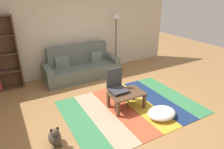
{
  "coord_description": "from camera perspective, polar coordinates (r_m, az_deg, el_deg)",
  "views": [
    {
      "loc": [
        -2.12,
        -3.47,
        2.56
      ],
      "look_at": [
        0.07,
        0.41,
        0.65
      ],
      "focal_mm": 32.14,
      "sensor_mm": 36.0,
      "label": 1
    }
  ],
  "objects": [
    {
      "name": "pouf",
      "position": [
        4.5,
        13.91,
        -10.59
      ],
      "size": [
        0.63,
        0.51,
        0.2
      ],
      "primitive_type": "ellipsoid",
      "color": "white",
      "rests_on": "rug"
    },
    {
      "name": "back_wall",
      "position": [
        6.49,
        -10.1,
        12.11
      ],
      "size": [
        6.8,
        0.1,
        2.7
      ],
      "primitive_type": "cube",
      "color": "beige",
      "rests_on": "ground_plane"
    },
    {
      "name": "rug",
      "position": [
        4.78,
        5.39,
        -9.21
      ],
      "size": [
        3.02,
        2.23,
        0.01
      ],
      "color": "#387F4C",
      "rests_on": "ground_plane"
    },
    {
      "name": "ground_plane",
      "position": [
        4.8,
        1.68,
        -9.02
      ],
      "size": [
        14.0,
        14.0,
        0.0
      ],
      "primitive_type": "plane",
      "color": "#9E7042"
    },
    {
      "name": "standing_lamp",
      "position": [
        6.7,
        1.17,
        14.39
      ],
      "size": [
        0.32,
        0.32,
        1.84
      ],
      "color": "black",
      "rests_on": "ground_plane"
    },
    {
      "name": "dog",
      "position": [
        3.83,
        -15.96,
        -16.69
      ],
      "size": [
        0.22,
        0.35,
        0.4
      ],
      "color": "#473D33",
      "rests_on": "ground_plane"
    },
    {
      "name": "folding_chair",
      "position": [
        4.61,
        1.2,
        -2.89
      ],
      "size": [
        0.4,
        0.4,
        0.9
      ],
      "rotation": [
        0.0,
        0.0,
        -0.65
      ],
      "color": "#38383D",
      "rests_on": "ground_plane"
    },
    {
      "name": "tv_remote",
      "position": [
        4.62,
        4.39,
        -4.68
      ],
      "size": [
        0.08,
        0.16,
        0.02
      ],
      "primitive_type": "cube",
      "rotation": [
        0.0,
        0.0,
        -0.25
      ],
      "color": "black",
      "rests_on": "coffee_table"
    },
    {
      "name": "couch",
      "position": [
        6.26,
        -8.7,
        2.1
      ],
      "size": [
        2.26,
        0.8,
        1.0
      ],
      "color": "#59605B",
      "rests_on": "ground_plane"
    },
    {
      "name": "coffee_table",
      "position": [
        4.6,
        4.13,
        -5.92
      ],
      "size": [
        0.78,
        0.52,
        0.38
      ],
      "color": "#513826",
      "rests_on": "rug"
    }
  ]
}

